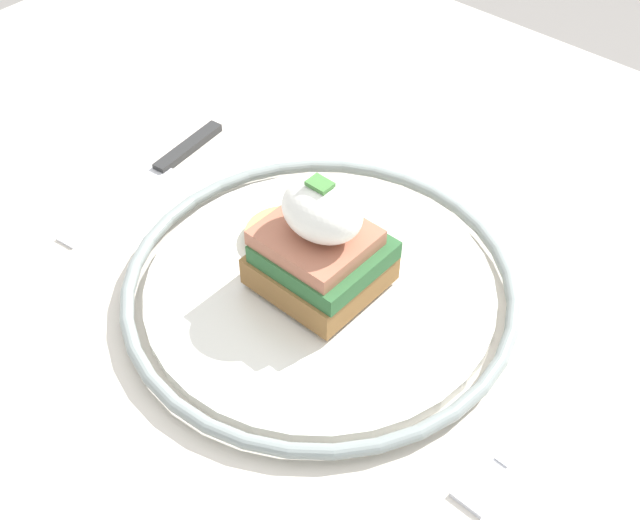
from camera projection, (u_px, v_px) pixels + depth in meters
dining_table at (355, 390)px, 0.64m from camera, size 1.15×0.85×0.72m
plate at (320, 287)px, 0.57m from camera, size 0.28×0.28×0.02m
sandwich at (320, 245)px, 0.54m from camera, size 0.12×0.09×0.09m
fork at (523, 438)px, 0.49m from camera, size 0.02×0.14×0.00m
knife at (159, 170)px, 0.68m from camera, size 0.04×0.18×0.01m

